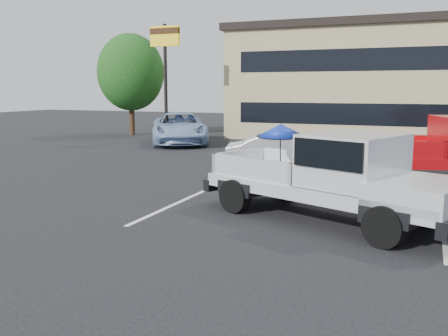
{
  "coord_description": "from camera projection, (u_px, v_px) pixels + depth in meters",
  "views": [
    {
      "loc": [
        2.57,
        -8.85,
        2.77
      ],
      "look_at": [
        -0.92,
        -0.3,
        1.3
      ],
      "focal_mm": 40.0,
      "sensor_mm": 36.0,
      "label": 1
    }
  ],
  "objects": [
    {
      "name": "ground",
      "position": [
        275.0,
        236.0,
        9.48
      ],
      "size": [
        90.0,
        90.0,
        0.0
      ],
      "primitive_type": "plane",
      "color": "black",
      "rests_on": "ground"
    },
    {
      "name": "stripe_right",
      "position": [
        444.0,
        226.0,
        10.19
      ],
      "size": [
        0.12,
        5.0,
        0.01
      ],
      "primitive_type": "cube",
      "color": "silver",
      "rests_on": "ground"
    },
    {
      "name": "tree_left",
      "position": [
        131.0,
        72.0,
        29.67
      ],
      "size": [
        3.96,
        3.96,
        6.02
      ],
      "color": "#332114",
      "rests_on": "ground"
    },
    {
      "name": "motel_building",
      "position": [
        419.0,
        81.0,
        27.42
      ],
      "size": [
        20.4,
        8.4,
        6.3
      ],
      "color": "tan",
      "rests_on": "ground"
    },
    {
      "name": "silver_pickup",
      "position": [
        342.0,
        173.0,
        10.27
      ],
      "size": [
        6.01,
        3.98,
        2.06
      ],
      "rotation": [
        0.0,
        0.0,
        -0.39
      ],
      "color": "black",
      "rests_on": "ground"
    },
    {
      "name": "silver_sedan",
      "position": [
        293.0,
        155.0,
        15.81
      ],
      "size": [
        4.51,
        2.69,
        1.4
      ],
      "primitive_type": "imported",
      "rotation": [
        0.0,
        0.0,
        1.87
      ],
      "color": "#B2B6BA",
      "rests_on": "ground"
    },
    {
      "name": "stripe_left",
      "position": [
        182.0,
        201.0,
        12.43
      ],
      "size": [
        0.12,
        5.0,
        0.01
      ],
      "primitive_type": "cube",
      "color": "silver",
      "rests_on": "ground"
    },
    {
      "name": "blue_suv",
      "position": [
        179.0,
        128.0,
        25.38
      ],
      "size": [
        5.07,
        6.25,
        1.58
      ],
      "primitive_type": "imported",
      "rotation": [
        0.0,
        0.0,
        0.51
      ],
      "color": "#8CA8D1",
      "rests_on": "ground"
    },
    {
      "name": "motel_sign",
      "position": [
        165.0,
        51.0,
        25.28
      ],
      "size": [
        1.6,
        0.22,
        6.0
      ],
      "color": "black",
      "rests_on": "ground"
    }
  ]
}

